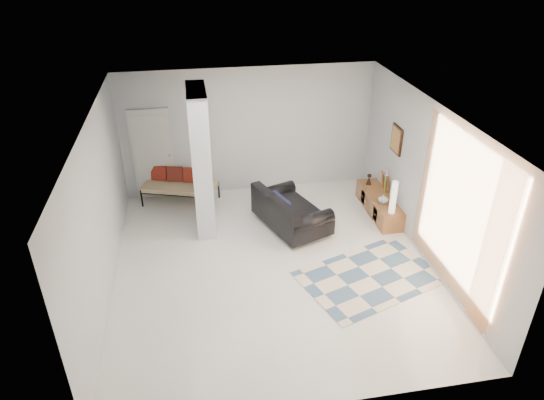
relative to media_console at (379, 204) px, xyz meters
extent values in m
plane|color=silver|center=(-2.52, -1.41, -0.21)|extent=(6.00, 6.00, 0.00)
plane|color=white|center=(-2.52, -1.41, 2.59)|extent=(6.00, 6.00, 0.00)
plane|color=silver|center=(-2.52, 1.59, 1.19)|extent=(6.00, 0.00, 6.00)
plane|color=silver|center=(-2.52, -4.41, 1.19)|extent=(6.00, 0.00, 6.00)
plane|color=silver|center=(-5.27, -1.41, 1.19)|extent=(0.00, 6.00, 6.00)
plane|color=silver|center=(0.23, -1.41, 1.19)|extent=(0.00, 6.00, 6.00)
cube|color=silver|center=(-3.62, 0.19, 1.19)|extent=(0.35, 1.20, 2.80)
cube|color=silver|center=(-4.62, 1.55, 0.81)|extent=(0.85, 0.06, 2.04)
plane|color=orange|center=(0.15, -2.56, 1.24)|extent=(0.00, 2.55, 2.55)
cube|color=#321A0D|center=(0.20, 0.00, 1.44)|extent=(0.04, 0.45, 0.55)
cube|color=brown|center=(0.00, 0.00, -0.01)|extent=(0.45, 1.65, 0.40)
cube|color=#321A0D|center=(-0.22, -0.37, -0.01)|extent=(0.02, 0.22, 0.28)
cube|color=#321A0D|center=(-0.22, 0.36, -0.01)|extent=(0.02, 0.22, 0.28)
cube|color=#D18B3D|center=(0.18, 0.23, 0.39)|extent=(0.09, 0.32, 0.40)
cube|color=silver|center=(-0.10, -0.37, 0.25)|extent=(0.04, 0.10, 0.12)
cylinder|color=silver|center=(-2.04, -0.99, -0.16)|extent=(0.05, 0.05, 0.10)
cylinder|color=silver|center=(-2.52, 0.29, -0.16)|extent=(0.05, 0.05, 0.10)
cylinder|color=silver|center=(-1.33, -0.71, -0.16)|extent=(0.05, 0.05, 0.10)
cylinder|color=silver|center=(-1.81, 0.56, -0.16)|extent=(0.05, 0.05, 0.10)
cube|color=black|center=(-1.93, -0.21, 0.04)|extent=(1.47, 1.84, 0.30)
cube|color=black|center=(-2.28, -0.35, 0.37)|extent=(0.76, 1.57, 0.36)
cylinder|color=black|center=(-1.68, -0.85, 0.27)|extent=(0.95, 0.59, 0.28)
cylinder|color=black|center=(-2.17, 0.42, 0.27)|extent=(0.95, 0.59, 0.28)
cube|color=black|center=(-2.17, -0.31, 0.39)|extent=(0.34, 0.60, 0.31)
cylinder|color=black|center=(-4.93, 1.13, -0.01)|extent=(0.04, 0.04, 0.40)
cylinder|color=black|center=(-3.47, 0.64, -0.01)|extent=(0.04, 0.04, 0.40)
cylinder|color=black|center=(-4.73, 1.73, -0.01)|extent=(0.04, 0.04, 0.40)
cylinder|color=black|center=(-3.27, 1.24, -0.01)|extent=(0.04, 0.04, 0.40)
cube|color=beige|center=(-4.10, 1.19, 0.17)|extent=(1.69, 1.11, 0.12)
cube|color=maroon|center=(-4.53, 1.49, 0.39)|extent=(0.37, 0.26, 0.33)
cube|color=maroon|center=(-4.18, 1.37, 0.39)|extent=(0.37, 0.26, 0.33)
cube|color=maroon|center=(-3.84, 1.26, 0.39)|extent=(0.37, 0.26, 0.33)
cube|color=beige|center=(-0.92, -2.05, -0.20)|extent=(2.69, 2.22, 0.01)
cylinder|color=silver|center=(-0.02, -0.67, 0.53)|extent=(0.12, 0.12, 0.67)
imported|color=silver|center=(-0.05, -0.28, 0.30)|extent=(0.20, 0.20, 0.20)
camera|label=1|loc=(-3.74, -8.31, 5.05)|focal=32.00mm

